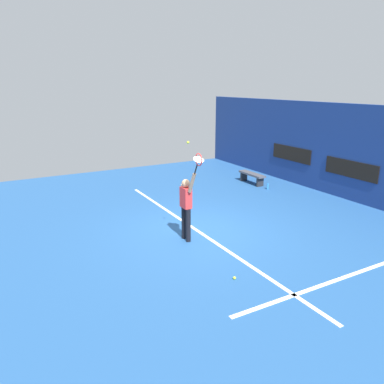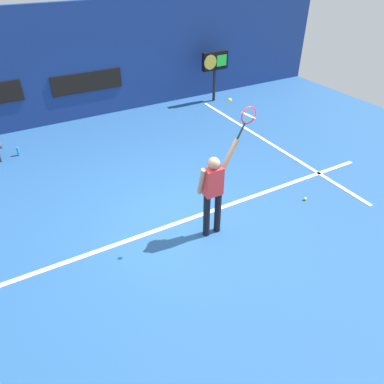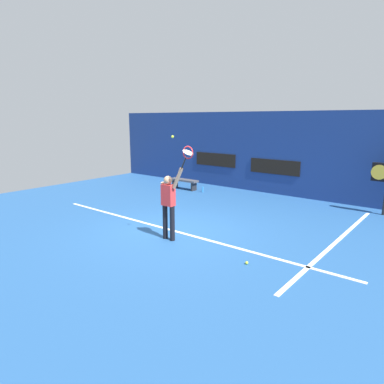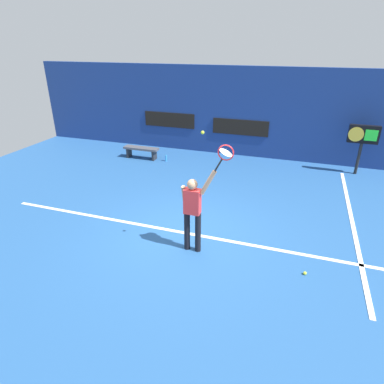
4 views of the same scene
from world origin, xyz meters
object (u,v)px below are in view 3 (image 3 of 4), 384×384
Objects in this scene: water_bottle at (203,189)px; tennis_racket at (187,154)px; court_bench at (184,182)px; tennis_player at (169,202)px; spare_ball at (247,263)px; tennis_ball at (173,137)px.

tennis_racket is at bearing -56.28° from water_bottle.
court_bench is (-4.54, 5.24, -1.96)m from tennis_racket.
spare_ball is at bearing -2.43° from tennis_player.
spare_ball is at bearing -1.28° from tennis_ball.
tennis_player is 1.43m from tennis_racket.
spare_ball is (5.25, -5.33, -0.09)m from water_bottle.
spare_ball is at bearing -3.18° from tennis_racket.
tennis_ball is at bearing 178.72° from spare_ball.
tennis_ball reaches higher than court_bench.
tennis_racket is 7.20m from court_bench.
court_bench is at bearing 139.70° from spare_ball.
court_bench is at bearing 127.86° from tennis_ball.
tennis_ball is at bearing -173.57° from tennis_racket.
court_bench is 8.25m from spare_ball.
spare_ball is at bearing -40.30° from court_bench.
court_bench is at bearing 126.70° from tennis_player.
tennis_player is 28.64× the size of spare_ball.
tennis_racket is 9.05× the size of tennis_ball.
tennis_racket reaches higher than water_bottle.
tennis_ball is 7.09m from court_bench.
tennis_player is at bearing 179.62° from tennis_racket.
water_bottle is (-3.50, 5.24, -2.17)m from tennis_racket.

